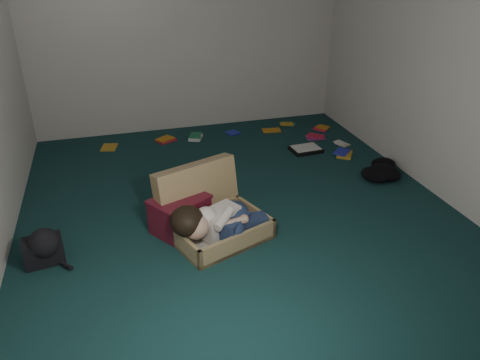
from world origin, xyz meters
TOP-DOWN VIEW (x-y plane):
  - floor at (0.00, 0.00)m, footprint 4.50×4.50m
  - wall_back at (0.00, 2.25)m, footprint 4.50×0.00m
  - wall_front at (0.00, -2.25)m, footprint 4.50×0.00m
  - wall_right at (2.00, 0.00)m, footprint 0.00×4.50m
  - suitcase at (-0.33, -0.36)m, footprint 0.99×0.98m
  - person at (-0.31, -0.56)m, footprint 0.87×0.44m
  - maroon_bin at (-0.58, -0.28)m, footprint 0.59×0.56m
  - backpack at (-1.70, -0.43)m, footprint 0.41×0.35m
  - clothing_pile at (1.70, 0.19)m, footprint 0.55×0.50m
  - paper_tray at (1.18, 1.03)m, footprint 0.37×0.29m
  - book_scatter at (0.76, 1.59)m, footprint 3.00×1.36m

SIDE VIEW (x-z plane):
  - floor at x=0.00m, z-range 0.00..0.00m
  - book_scatter at x=0.76m, z-range 0.00..0.02m
  - paper_tray at x=1.18m, z-range 0.00..0.05m
  - clothing_pile at x=1.70m, z-range 0.00..0.14m
  - backpack at x=-1.70m, z-range 0.00..0.22m
  - maroon_bin at x=-0.58m, z-range 0.00..0.32m
  - suitcase at x=-0.33m, z-range -0.11..0.46m
  - person at x=-0.31m, z-range 0.04..0.39m
  - wall_back at x=0.00m, z-range -0.95..3.55m
  - wall_front at x=0.00m, z-range -0.95..3.55m
  - wall_right at x=2.00m, z-range -0.95..3.55m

